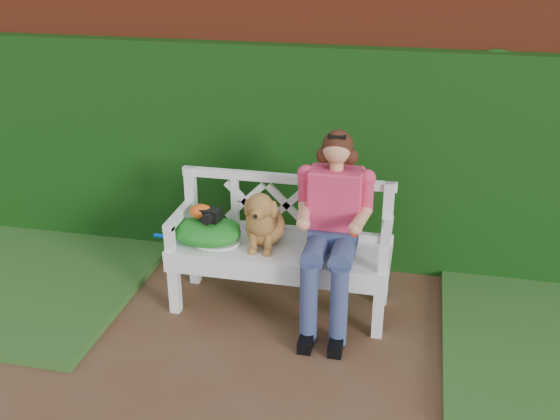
# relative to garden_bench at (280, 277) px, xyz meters

# --- Properties ---
(ground) EXTENTS (60.00, 60.00, 0.00)m
(ground) POSITION_rel_garden_bench_xyz_m (0.02, -0.91, -0.24)
(ground) COLOR #5A2F1E
(brick_wall) EXTENTS (10.00, 0.30, 2.20)m
(brick_wall) POSITION_rel_garden_bench_xyz_m (0.02, 0.99, 0.86)
(brick_wall) COLOR maroon
(brick_wall) RESTS_ON ground
(ivy_hedge) EXTENTS (10.00, 0.18, 1.70)m
(ivy_hedge) POSITION_rel_garden_bench_xyz_m (0.02, 0.77, 0.61)
(ivy_hedge) COLOR #143710
(ivy_hedge) RESTS_ON ground
(garden_bench) EXTENTS (1.61, 0.69, 0.48)m
(garden_bench) POSITION_rel_garden_bench_xyz_m (0.00, 0.00, 0.00)
(garden_bench) COLOR white
(garden_bench) RESTS_ON ground
(seated_woman) EXTENTS (0.75, 0.84, 1.24)m
(seated_woman) POSITION_rel_garden_bench_xyz_m (0.36, -0.02, 0.38)
(seated_woman) COLOR #D83D65
(seated_woman) RESTS_ON ground
(dog) EXTENTS (0.41, 0.47, 0.43)m
(dog) POSITION_rel_garden_bench_xyz_m (-0.11, -0.01, 0.45)
(dog) COLOR olive
(dog) RESTS_ON garden_bench
(tennis_racket) EXTENTS (0.67, 0.33, 0.03)m
(tennis_racket) POSITION_rel_garden_bench_xyz_m (-0.47, -0.05, 0.26)
(tennis_racket) COLOR silver
(tennis_racket) RESTS_ON garden_bench
(green_bag) EXTENTS (0.57, 0.50, 0.16)m
(green_bag) POSITION_rel_garden_bench_xyz_m (-0.51, -0.04, 0.32)
(green_bag) COLOR green
(green_bag) RESTS_ON garden_bench
(camera_item) EXTENTS (0.14, 0.12, 0.09)m
(camera_item) POSITION_rel_garden_bench_xyz_m (-0.47, -0.04, 0.45)
(camera_item) COLOR black
(camera_item) RESTS_ON green_bag
(baseball_glove) EXTENTS (0.17, 0.13, 0.10)m
(baseball_glove) POSITION_rel_garden_bench_xyz_m (-0.54, -0.02, 0.46)
(baseball_glove) COLOR #E05715
(baseball_glove) RESTS_ON green_bag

